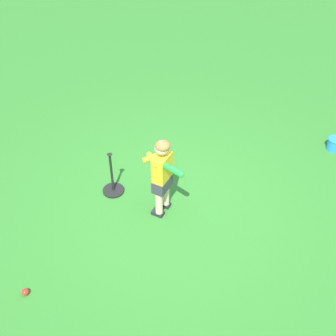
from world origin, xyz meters
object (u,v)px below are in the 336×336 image
object	(u,v)px
child_batter	(162,172)
toy_bucket	(335,144)
batting_tee	(113,185)
play_ball_midfield	(25,292)

from	to	relation	value
child_batter	toy_bucket	size ratio (longest dim) A/B	5.00
toy_bucket	child_batter	bearing A→B (deg)	-140.18
batting_tee	toy_bucket	bearing A→B (deg)	29.13
child_batter	batting_tee	size ratio (longest dim) A/B	1.74
toy_bucket	play_ball_midfield	bearing A→B (deg)	-134.72
child_batter	toy_bucket	world-z (taller)	child_batter
batting_tee	toy_bucket	size ratio (longest dim) A/B	2.87
batting_tee	toy_bucket	xyz separation A→B (m)	(2.85, 1.59, -0.01)
play_ball_midfield	child_batter	bearing A→B (deg)	53.52
play_ball_midfield	toy_bucket	size ratio (longest dim) A/B	0.35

